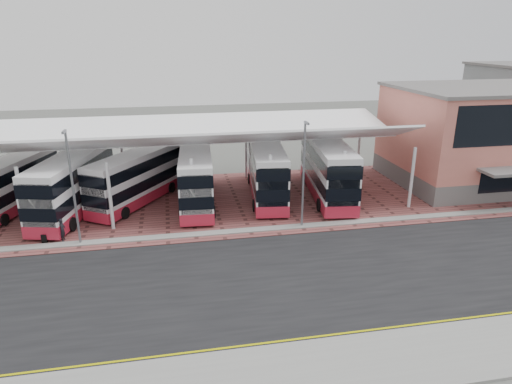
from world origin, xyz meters
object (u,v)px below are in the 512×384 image
(terminal, at_px, (491,135))
(bus_0, at_px, (12,185))
(pedestrian, at_px, (62,230))
(bus_5, at_px, (327,169))
(bus_4, at_px, (266,171))
(bus_1, at_px, (73,185))
(bus_2, at_px, (136,179))
(bus_3, at_px, (196,177))

(terminal, distance_m, bus_0, 43.39)
(terminal, height_order, pedestrian, terminal)
(bus_5, xyz_separation_m, pedestrian, (-21.35, -5.58, -1.64))
(bus_4, bearing_deg, bus_1, -169.84)
(terminal, xyz_separation_m, bus_2, (-33.46, -0.09, -2.42))
(terminal, relative_size, pedestrian, 11.16)
(bus_3, relative_size, pedestrian, 6.93)
(bus_0, height_order, bus_3, bus_3)
(bus_4, distance_m, bus_5, 5.40)
(bus_3, bearing_deg, bus_4, 8.53)
(terminal, height_order, bus_5, terminal)
(bus_2, xyz_separation_m, bus_3, (5.01, -0.96, 0.13))
(bus_2, xyz_separation_m, bus_5, (16.57, -1.24, 0.29))
(bus_2, height_order, bus_3, bus_3)
(bus_0, bearing_deg, bus_5, 14.25)
(bus_3, bearing_deg, bus_5, 2.35)
(bus_5, bearing_deg, bus_1, -172.53)
(bus_2, xyz_separation_m, pedestrian, (-4.78, -6.81, -1.35))
(bus_1, bearing_deg, bus_2, 29.34)
(bus_5, bearing_deg, bus_2, -177.08)
(bus_1, xyz_separation_m, bus_5, (21.42, 0.11, 0.10))
(terminal, xyz_separation_m, bus_5, (-16.89, -1.33, -2.14))
(pedestrian, bearing_deg, bus_0, 39.61)
(bus_1, bearing_deg, bus_0, 175.50)
(bus_3, distance_m, bus_5, 11.56)
(bus_1, relative_size, bus_3, 1.03)
(bus_1, xyz_separation_m, pedestrian, (0.07, -5.47, -1.53))
(pedestrian, bearing_deg, bus_1, 4.92)
(bus_4, bearing_deg, bus_2, -175.29)
(bus_4, distance_m, pedestrian, 17.30)
(terminal, distance_m, bus_5, 17.08)
(bus_0, distance_m, bus_2, 9.86)
(bus_5, relative_size, pedestrian, 7.45)
(bus_2, bearing_deg, bus_4, 30.75)
(bus_1, distance_m, pedestrian, 5.68)
(bus_0, distance_m, bus_5, 26.48)
(bus_0, relative_size, bus_1, 0.89)
(bus_5, bearing_deg, bus_0, -176.18)
(terminal, xyz_separation_m, bus_3, (-28.45, -1.05, -2.29))
(bus_2, bearing_deg, bus_0, -148.88)
(bus_0, height_order, bus_5, bus_5)
(bus_3, height_order, pedestrian, bus_3)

